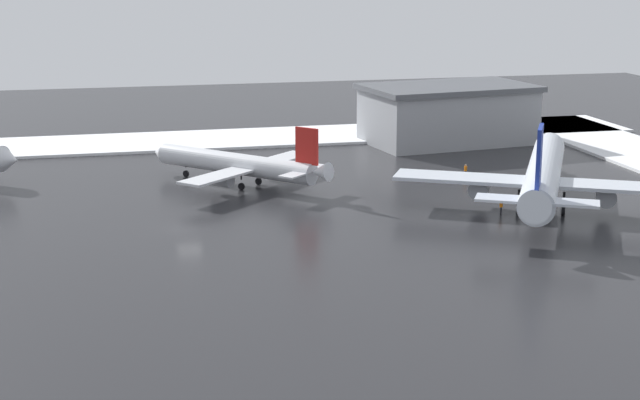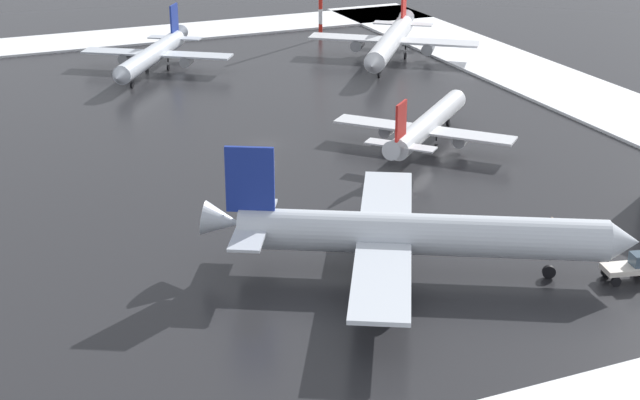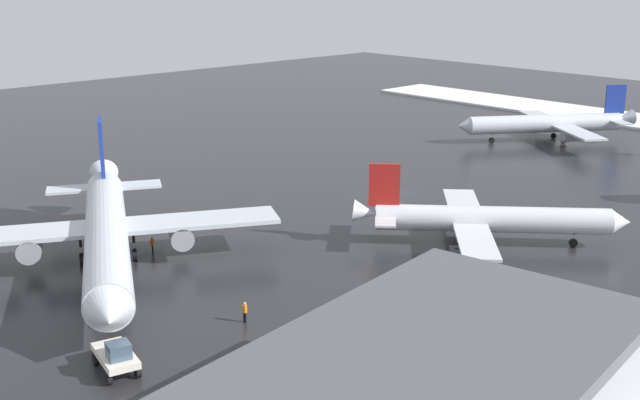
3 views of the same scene
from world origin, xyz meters
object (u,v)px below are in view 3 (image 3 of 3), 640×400
ground_crew_beside_wing (245,311)px  ground_crew_near_tug (152,244)px  airplane_distant_tail (486,219)px  airplane_parked_portside (549,123)px  pushback_tug (116,355)px  airplane_foreground_jet (106,232)px

ground_crew_beside_wing → ground_crew_near_tug: (3.20, 18.58, 0.00)m
airplane_distant_tail → ground_crew_near_tug: (-25.67, 20.64, -1.73)m
airplane_parked_portside → pushback_tug: (-88.96, -20.72, -1.63)m
ground_crew_near_tug → airplane_distant_tail: bearing=172.7°
pushback_tug → ground_crew_beside_wing: (11.42, 0.34, -0.31)m
airplane_parked_portside → ground_crew_near_tug: 74.38m
pushback_tug → ground_crew_near_tug: (14.63, 18.92, -0.31)m
airplane_foreground_jet → ground_crew_beside_wing: (2.32, -17.14, -2.87)m
airplane_foreground_jet → ground_crew_near_tug: airplane_foreground_jet is taller
airplane_distant_tail → pushback_tug: bearing=-135.0°
ground_crew_beside_wing → ground_crew_near_tug: bearing=70.6°
pushback_tug → ground_crew_beside_wing: pushback_tug is taller
ground_crew_beside_wing → airplane_foreground_jet: bearing=88.1°
ground_crew_near_tug → pushback_tug: bearing=83.8°
airplane_foreground_jet → airplane_distant_tail: airplane_foreground_jet is taller
pushback_tug → airplane_parked_portside: bearing=116.3°
airplane_parked_portside → airplane_distant_tail: bearing=59.1°
airplane_distant_tail → airplane_parked_portside: bearing=72.2°
pushback_tug → airplane_distant_tail: bearing=100.7°
airplane_distant_tail → airplane_parked_portside: airplane_parked_portside is taller
airplane_distant_tail → ground_crew_beside_wing: size_ratio=12.95×
airplane_foreground_jet → ground_crew_near_tug: bearing=133.0°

